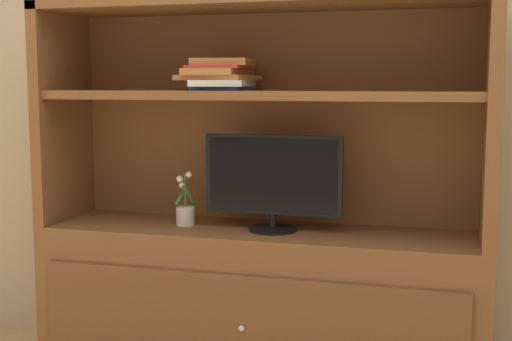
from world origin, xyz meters
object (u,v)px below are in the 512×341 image
Objects in this scene: media_console at (260,269)px; tv_monitor at (273,180)px; magazine_stack at (221,75)px; potted_plant at (185,212)px.

media_console is 0.39m from tv_monitor.
potted_plant is at bearing -176.71° from magazine_stack.
potted_plant is at bearing -176.95° from media_console.
tv_monitor is at bearing -0.59° from potted_plant.
tv_monitor is 0.41m from potted_plant.
media_console is at bearing 3.05° from potted_plant.
media_console is 0.40m from potted_plant.
magazine_stack is at bearing 3.29° from potted_plant.
media_console is 8.02× the size of potted_plant.
media_console reaches higher than magazine_stack.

